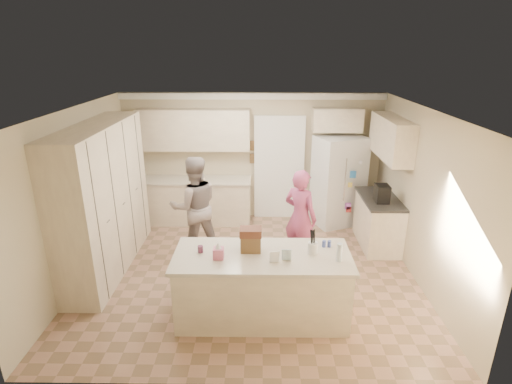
{
  "coord_description": "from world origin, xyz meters",
  "views": [
    {
      "loc": [
        0.18,
        -5.63,
        3.43
      ],
      "look_at": [
        0.1,
        0.35,
        1.25
      ],
      "focal_mm": 28.0,
      "sensor_mm": 36.0,
      "label": 1
    }
  ],
  "objects_px": {
    "refrigerator": "(338,181)",
    "island_base": "(262,287)",
    "teen_girl": "(300,217)",
    "coffee_maker": "(382,193)",
    "dollhouse_body": "(251,243)",
    "teen_boy": "(195,206)",
    "utensil_crock": "(313,248)",
    "tissue_box": "(218,253)"
  },
  "relations": [
    {
      "from": "utensil_crock",
      "to": "tissue_box",
      "type": "bearing_deg",
      "value": -172.87
    },
    {
      "from": "utensil_crock",
      "to": "teen_boy",
      "type": "distance_m",
      "value": 2.48
    },
    {
      "from": "dollhouse_body",
      "to": "island_base",
      "type": "bearing_deg",
      "value": -33.69
    },
    {
      "from": "dollhouse_body",
      "to": "teen_boy",
      "type": "relative_size",
      "value": 0.15
    },
    {
      "from": "refrigerator",
      "to": "dollhouse_body",
      "type": "distance_m",
      "value": 3.42
    },
    {
      "from": "utensil_crock",
      "to": "teen_boy",
      "type": "relative_size",
      "value": 0.09
    },
    {
      "from": "island_base",
      "to": "teen_boy",
      "type": "distance_m",
      "value": 2.14
    },
    {
      "from": "tissue_box",
      "to": "teen_boy",
      "type": "height_order",
      "value": "teen_boy"
    },
    {
      "from": "coffee_maker",
      "to": "teen_girl",
      "type": "height_order",
      "value": "teen_girl"
    },
    {
      "from": "refrigerator",
      "to": "teen_boy",
      "type": "xyz_separation_m",
      "value": [
        -2.68,
        -1.33,
        -0.03
      ]
    },
    {
      "from": "island_base",
      "to": "utensil_crock",
      "type": "xyz_separation_m",
      "value": [
        0.65,
        0.05,
        0.56
      ]
    },
    {
      "from": "refrigerator",
      "to": "teen_boy",
      "type": "distance_m",
      "value": 2.99
    },
    {
      "from": "teen_girl",
      "to": "utensil_crock",
      "type": "bearing_deg",
      "value": 128.49
    },
    {
      "from": "teen_girl",
      "to": "coffee_maker",
      "type": "bearing_deg",
      "value": -125.95
    },
    {
      "from": "refrigerator",
      "to": "island_base",
      "type": "distance_m",
      "value": 3.47
    },
    {
      "from": "tissue_box",
      "to": "island_base",
      "type": "bearing_deg",
      "value": 10.3
    },
    {
      "from": "refrigerator",
      "to": "teen_girl",
      "type": "relative_size",
      "value": 1.11
    },
    {
      "from": "utensil_crock",
      "to": "tissue_box",
      "type": "height_order",
      "value": "utensil_crock"
    },
    {
      "from": "refrigerator",
      "to": "island_base",
      "type": "xyz_separation_m",
      "value": [
        -1.53,
        -3.08,
        -0.46
      ]
    },
    {
      "from": "coffee_maker",
      "to": "tissue_box",
      "type": "xyz_separation_m",
      "value": [
        -2.6,
        -2.0,
        -0.07
      ]
    },
    {
      "from": "island_base",
      "to": "dollhouse_body",
      "type": "xyz_separation_m",
      "value": [
        -0.15,
        0.1,
        0.6
      ]
    },
    {
      "from": "utensil_crock",
      "to": "refrigerator",
      "type": "bearing_deg",
      "value": 73.8
    },
    {
      "from": "coffee_maker",
      "to": "teen_boy",
      "type": "height_order",
      "value": "teen_boy"
    },
    {
      "from": "refrigerator",
      "to": "coffee_maker",
      "type": "relative_size",
      "value": 6.0
    },
    {
      "from": "coffee_maker",
      "to": "utensil_crock",
      "type": "relative_size",
      "value": 2.0
    },
    {
      "from": "refrigerator",
      "to": "coffee_maker",
      "type": "bearing_deg",
      "value": -87.83
    },
    {
      "from": "coffee_maker",
      "to": "tissue_box",
      "type": "distance_m",
      "value": 3.28
    },
    {
      "from": "island_base",
      "to": "utensil_crock",
      "type": "height_order",
      "value": "utensil_crock"
    },
    {
      "from": "coffee_maker",
      "to": "utensil_crock",
      "type": "height_order",
      "value": "coffee_maker"
    },
    {
      "from": "tissue_box",
      "to": "teen_boy",
      "type": "xyz_separation_m",
      "value": [
        -0.6,
        1.85,
        -0.12
      ]
    },
    {
      "from": "island_base",
      "to": "tissue_box",
      "type": "distance_m",
      "value": 0.79
    },
    {
      "from": "island_base",
      "to": "teen_girl",
      "type": "xyz_separation_m",
      "value": [
        0.62,
        1.48,
        0.37
      ]
    },
    {
      "from": "refrigerator",
      "to": "dollhouse_body",
      "type": "xyz_separation_m",
      "value": [
        -1.68,
        -2.98,
        0.14
      ]
    },
    {
      "from": "dollhouse_body",
      "to": "refrigerator",
      "type": "bearing_deg",
      "value": 60.58
    },
    {
      "from": "island_base",
      "to": "tissue_box",
      "type": "xyz_separation_m",
      "value": [
        -0.55,
        -0.1,
        0.56
      ]
    },
    {
      "from": "island_base",
      "to": "teen_boy",
      "type": "bearing_deg",
      "value": 123.25
    },
    {
      "from": "teen_girl",
      "to": "refrigerator",
      "type": "bearing_deg",
      "value": -81.99
    },
    {
      "from": "tissue_box",
      "to": "teen_girl",
      "type": "relative_size",
      "value": 0.09
    },
    {
      "from": "utensil_crock",
      "to": "coffee_maker",
      "type": "bearing_deg",
      "value": 52.88
    },
    {
      "from": "teen_boy",
      "to": "teen_girl",
      "type": "relative_size",
      "value": 1.08
    },
    {
      "from": "island_base",
      "to": "dollhouse_body",
      "type": "bearing_deg",
      "value": 146.31
    },
    {
      "from": "coffee_maker",
      "to": "teen_girl",
      "type": "bearing_deg",
      "value": -163.4
    }
  ]
}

